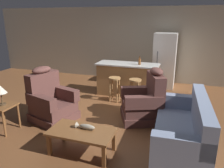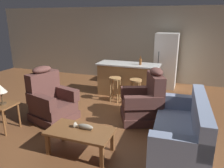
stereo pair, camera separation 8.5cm
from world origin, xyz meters
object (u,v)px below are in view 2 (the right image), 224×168
Objects in this scene: fish_figurine at (84,126)px; bar_stool_right at (136,87)px; recliner_near_island at (145,102)px; refrigerator at (166,61)px; coffee_table at (80,133)px; end_table at (3,109)px; bottle_tall_green at (140,62)px; table_lamp at (1,90)px; bar_stool_left at (115,85)px; couch at (182,132)px; kitchen_island at (128,79)px; recliner_near_lamp at (51,101)px.

bar_stool_right is (0.30, 2.41, 0.01)m from fish_figurine.
refrigerator reaches higher than recliner_near_island.
coffee_table is 1.96× the size of end_table.
recliner_near_island is at bearing -72.76° from bottle_tall_green.
refrigerator is at bearing 78.40° from coffee_table.
table_lamp is at bearing -126.76° from bottle_tall_green.
refrigerator reaches higher than bar_stool_left.
refrigerator reaches higher than couch.
couch is (1.62, 0.68, -0.02)m from coffee_table.
recliner_near_island is 0.67× the size of kitchen_island.
bottle_tall_green is at bearing 84.14° from coffee_table.
recliner_near_island is 0.68× the size of refrigerator.
bottle_tall_green is (-0.45, 1.45, 0.62)m from recliner_near_island.
recliner_near_lamp is at bearing -8.40° from couch.
bar_stool_left is at bearing -107.05° from kitchen_island.
fish_figurine is 1.40× the size of bottle_tall_green.
fish_figurine is at bearing -18.27° from recliner_near_lamp.
refrigerator is (2.72, 4.12, 0.01)m from table_lamp.
bottle_tall_green is (0.55, 0.58, 0.57)m from bar_stool_left.
refrigerator is at bearing 52.32° from kitchen_island.
coffee_table is at bearing -5.91° from end_table.
refrigerator reaches higher than recliner_near_lamp.
recliner_near_island is 2.14× the size of end_table.
end_table is 3.44m from kitchen_island.
recliner_near_island is at bearing 34.55° from recliner_near_lamp.
refrigerator is at bearing 74.18° from recliner_near_lamp.
fish_figurine is 1.91m from table_lamp.
refrigerator is at bearing -81.52° from couch.
recliner_near_lamp is at bearing -126.47° from bottle_tall_green.
bar_stool_left is 2.18m from refrigerator.
fish_figurine is 2.43m from bar_stool_left.
recliner_near_island is at bearing 64.56° from coffee_table.
end_table is at bearing -127.00° from bottle_tall_green.
recliner_near_lamp reaches higher than coffee_table.
bottle_tall_green reaches higher than bar_stool_left.
table_lamp is at bearing -124.87° from bar_stool_left.
end_table is 0.32× the size of refrigerator.
table_lamp is at bearing 173.93° from coffee_table.
kitchen_island reaches higher than end_table.
kitchen_island is (-0.08, 3.04, 0.02)m from fish_figurine.
recliner_near_island is (-0.85, 0.93, 0.08)m from couch.
recliner_near_lamp is 2.20m from bar_stool_right.
fish_figurine is at bearing 41.71° from recliner_near_island.
refrigerator is at bearing 58.53° from bar_stool_left.
recliner_near_island is at bearing 64.62° from fish_figurine.
fish_figurine is 3.06m from bottle_tall_green.
bottle_tall_green is at bearing 84.67° from fish_figurine.
end_table is at bearing 5.56° from recliner_near_island.
coffee_table is at bearing -6.07° from table_lamp.
bar_stool_left is at bearing -133.35° from bottle_tall_green.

